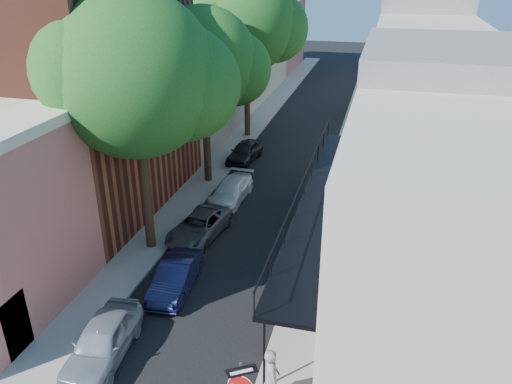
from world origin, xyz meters
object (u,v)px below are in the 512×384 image
Objects in this scene: parked_car_b at (176,277)px; parked_car_d at (231,190)px; oak_near at (147,78)px; oak_mid at (211,64)px; parked_car_c at (199,226)px; parked_car_a at (103,341)px; parked_car_e at (245,152)px; oak_far at (254,23)px; pedestrian at (272,378)px.

parked_car_d is at bearing 87.99° from parked_car_b.
oak_mid is at bearing 90.37° from oak_near.
parked_car_d reaches higher than parked_car_c.
parked_car_d is at bearing -53.30° from oak_mid.
oak_mid is 16.49m from parked_car_a.
parked_car_a reaches higher than parked_car_d.
parked_car_e is at bearing 85.43° from parked_car_a.
oak_near reaches higher than parked_car_e.
parked_car_b is (2.02, -10.99, -6.44)m from oak_mid.
oak_far is 26.77m from pedestrian.
oak_near is 2.72× the size of parked_car_c.
parked_car_a reaches higher than parked_car_c.
parked_car_d is (0.55, 12.85, -0.10)m from parked_car_a.
oak_near is 17.01m from oak_far.
oak_far reaches higher than parked_car_d.
oak_far reaches higher than parked_car_c.
parked_car_a is 1.99× the size of pedestrian.
oak_far is at bearing 103.66° from parked_car_e.
parked_car_a reaches higher than parked_car_b.
oak_mid reaches higher than parked_car_d.
oak_near reaches higher than parked_car_c.
parked_car_c is at bearing -80.90° from parked_car_e.
oak_far is at bearing 91.63° from parked_car_b.
pedestrian is (5.06, -4.81, 0.52)m from parked_car_b.
parked_car_a reaches higher than parked_car_e.
oak_near is 2.96× the size of parked_car_e.
parked_car_e is (-0.35, 18.85, -0.03)m from parked_car_a.
oak_mid reaches higher than parked_car_c.
parked_car_a is at bearing -87.38° from oak_far.
parked_car_a is 0.96× the size of parked_car_c.
pedestrian is at bearing -65.64° from parked_car_d.
oak_near is 2.84× the size of parked_car_a.
oak_far is at bearing 86.98° from parked_car_a.
parked_car_e is at bearing 101.28° from parked_car_d.
oak_mid is 9.45m from parked_car_c.
parked_car_a is 8.44m from parked_car_c.
pedestrian is (7.02, -24.83, -7.13)m from oak_far.
parked_car_e is at bearing -81.98° from oak_far.
pedestrian is at bearing -51.03° from parked_car_c.
parked_car_d is (-0.29, 8.67, -0.03)m from parked_car_b.
oak_near reaches higher than parked_car_d.
parked_car_a is at bearing -85.58° from oak_mid.
parked_car_d is at bearing -81.68° from oak_far.
parked_car_e is 1.91× the size of pedestrian.
parked_car_d is at bearing 81.90° from parked_car_a.
parked_car_d is (1.72, -2.31, -6.47)m from oak_mid.
oak_mid reaches higher than parked_car_e.
parked_car_a is at bearing -105.41° from parked_car_b.
oak_near is 0.96× the size of oak_far.
oak_far is 3.19× the size of parked_car_b.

